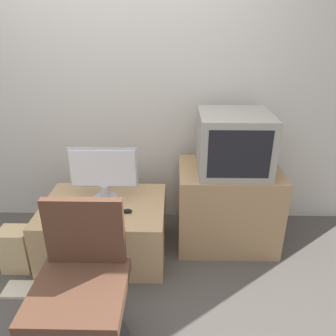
# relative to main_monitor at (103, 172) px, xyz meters

# --- Properties ---
(ground_plane) EXTENTS (12.00, 12.00, 0.00)m
(ground_plane) POSITION_rel_main_monitor_xyz_m (0.09, -0.81, -0.68)
(ground_plane) COLOR #4C4742
(wall_back) EXTENTS (4.40, 0.05, 2.60)m
(wall_back) POSITION_rel_main_monitor_xyz_m (0.09, 0.51, 0.62)
(wall_back) COLOR beige
(wall_back) RESTS_ON ground_plane
(desk) EXTENTS (0.95, 0.72, 0.45)m
(desk) POSITION_rel_main_monitor_xyz_m (-0.00, -0.10, -0.46)
(desk) COLOR tan
(desk) RESTS_ON ground_plane
(side_stand) EXTENTS (0.81, 0.59, 0.68)m
(side_stand) POSITION_rel_main_monitor_xyz_m (0.99, 0.10, -0.34)
(side_stand) COLOR #A37F56
(side_stand) RESTS_ON ground_plane
(main_monitor) EXTENTS (0.53, 0.18, 0.43)m
(main_monitor) POSITION_rel_main_monitor_xyz_m (0.00, 0.00, 0.00)
(main_monitor) COLOR #B2B2B7
(main_monitor) RESTS_ON desk
(keyboard) EXTENTS (0.31, 0.13, 0.01)m
(keyboard) POSITION_rel_main_monitor_xyz_m (-0.00, -0.22, -0.22)
(keyboard) COLOR silver
(keyboard) RESTS_ON desk
(mouse) EXTENTS (0.07, 0.04, 0.03)m
(mouse) POSITION_rel_main_monitor_xyz_m (0.21, -0.22, -0.21)
(mouse) COLOR black
(mouse) RESTS_ON desk
(crt_tv) EXTENTS (0.54, 0.51, 0.45)m
(crt_tv) POSITION_rel_main_monitor_xyz_m (1.00, 0.07, 0.23)
(crt_tv) COLOR gray
(crt_tv) RESTS_ON side_stand
(office_chair) EXTENTS (0.52, 0.52, 0.87)m
(office_chair) POSITION_rel_main_monitor_xyz_m (0.04, -0.92, -0.29)
(office_chair) COLOR #333333
(office_chair) RESTS_ON ground_plane
(cardboard_box_lower) EXTENTS (0.22, 0.18, 0.34)m
(cardboard_box_lower) POSITION_rel_main_monitor_xyz_m (-0.64, -0.30, -0.51)
(cardboard_box_lower) COLOR #D1B27F
(cardboard_box_lower) RESTS_ON ground_plane
(book) EXTENTS (0.21, 0.16, 0.02)m
(book) POSITION_rel_main_monitor_xyz_m (-0.54, -0.55, -0.67)
(book) COLOR beige
(book) RESTS_ON ground_plane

